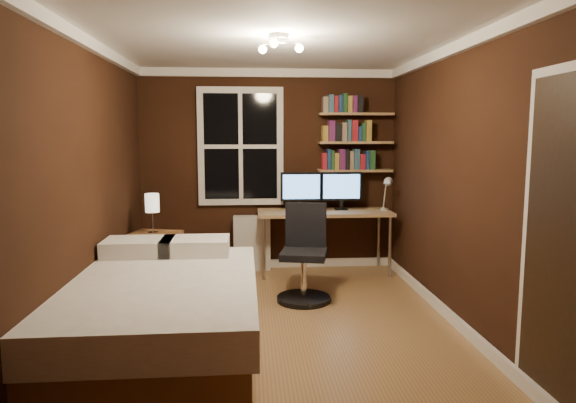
{
  "coord_description": "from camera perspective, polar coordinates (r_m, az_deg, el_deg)",
  "views": [
    {
      "loc": [
        -0.25,
        -4.38,
        1.69
      ],
      "look_at": [
        0.12,
        0.45,
        1.06
      ],
      "focal_mm": 32.0,
      "sensor_mm": 36.0,
      "label": 1
    }
  ],
  "objects": [
    {
      "name": "floor",
      "position": [
        4.7,
        -1.05,
        -13.71
      ],
      "size": [
        4.2,
        4.2,
        0.0
      ],
      "primitive_type": "plane",
      "color": "brown",
      "rests_on": "ground"
    },
    {
      "name": "wall_back",
      "position": [
        6.49,
        -2.15,
        3.48
      ],
      "size": [
        3.2,
        0.04,
        2.5
      ],
      "primitive_type": "cube",
      "color": "black",
      "rests_on": "ground"
    },
    {
      "name": "wall_left",
      "position": [
        4.6,
        -21.42,
        1.39
      ],
      "size": [
        0.04,
        4.2,
        2.5
      ],
      "primitive_type": "cube",
      "color": "black",
      "rests_on": "ground"
    },
    {
      "name": "wall_right",
      "position": [
        4.77,
        18.48,
        1.71
      ],
      "size": [
        0.04,
        4.2,
        2.5
      ],
      "primitive_type": "cube",
      "color": "black",
      "rests_on": "ground"
    },
    {
      "name": "ceiling",
      "position": [
        4.46,
        -1.13,
        17.86
      ],
      "size": [
        3.2,
        4.2,
        0.02
      ],
      "primitive_type": "cube",
      "color": "white",
      "rests_on": "wall_back"
    },
    {
      "name": "window",
      "position": [
        6.44,
        -5.28,
        6.1
      ],
      "size": [
        1.06,
        0.06,
        1.46
      ],
      "primitive_type": "cube",
      "color": "white",
      "rests_on": "wall_back"
    },
    {
      "name": "door",
      "position": [
        3.44,
        28.22,
        -4.65
      ],
      "size": [
        0.03,
        0.82,
        2.05
      ],
      "primitive_type": null,
      "color": "black",
      "rests_on": "ground"
    },
    {
      "name": "ceiling_fixture",
      "position": [
        4.34,
        -1.05,
        16.8
      ],
      "size": [
        0.44,
        0.44,
        0.18
      ],
      "primitive_type": null,
      "color": "beige",
      "rests_on": "ceiling"
    },
    {
      "name": "bookshelf_lower",
      "position": [
        6.51,
        7.46,
        3.43
      ],
      "size": [
        0.92,
        0.22,
        0.03
      ],
      "primitive_type": "cube",
      "color": "#A1794E",
      "rests_on": "wall_back"
    },
    {
      "name": "books_row_lower",
      "position": [
        6.5,
        7.47,
        4.58
      ],
      "size": [
        0.66,
        0.16,
        0.23
      ],
      "primitive_type": null,
      "color": "maroon",
      "rests_on": "bookshelf_lower"
    },
    {
      "name": "bookshelf_middle",
      "position": [
        6.49,
        7.51,
        6.52
      ],
      "size": [
        0.92,
        0.22,
        0.03
      ],
      "primitive_type": "cube",
      "color": "#A1794E",
      "rests_on": "wall_back"
    },
    {
      "name": "books_row_middle",
      "position": [
        6.49,
        7.53,
        7.66
      ],
      "size": [
        0.54,
        0.16,
        0.23
      ],
      "primitive_type": null,
      "color": "navy",
      "rests_on": "bookshelf_middle"
    },
    {
      "name": "bookshelf_upper",
      "position": [
        6.5,
        7.56,
        9.6
      ],
      "size": [
        0.92,
        0.22,
        0.03
      ],
      "primitive_type": "cube",
      "color": "#A1794E",
      "rests_on": "wall_back"
    },
    {
      "name": "books_row_upper",
      "position": [
        6.5,
        7.58,
        10.75
      ],
      "size": [
        0.48,
        0.16,
        0.23
      ],
      "primitive_type": null,
      "color": "#214E26",
      "rests_on": "bookshelf_upper"
    },
    {
      "name": "bed",
      "position": [
        4.19,
        -14.75,
        -11.93
      ],
      "size": [
        1.6,
        2.21,
        0.75
      ],
      "rotation": [
        0.0,
        0.0,
        0.01
      ],
      "color": "brown",
      "rests_on": "ground"
    },
    {
      "name": "nightstand",
      "position": [
        5.83,
        -14.65,
        -6.5
      ],
      "size": [
        0.62,
        0.62,
        0.63
      ],
      "primitive_type": "cube",
      "rotation": [
        0.0,
        0.0,
        -0.26
      ],
      "color": "brown",
      "rests_on": "ground"
    },
    {
      "name": "bedside_lamp",
      "position": [
        5.72,
        -14.83,
        -1.31
      ],
      "size": [
        0.15,
        0.15,
        0.43
      ],
      "primitive_type": null,
      "color": "white",
      "rests_on": "nightstand"
    },
    {
      "name": "radiator",
      "position": [
        6.5,
        -4.02,
        -4.6
      ],
      "size": [
        0.46,
        0.16,
        0.69
      ],
      "primitive_type": "cube",
      "color": "silver",
      "rests_on": "ground"
    },
    {
      "name": "desk",
      "position": [
        6.29,
        4.07,
        -1.59
      ],
      "size": [
        1.63,
        0.61,
        0.77
      ],
      "color": "#A1794E",
      "rests_on": "ground"
    },
    {
      "name": "monitor_left",
      "position": [
        6.3,
        1.48,
        1.14
      ],
      "size": [
        0.51,
        0.12,
        0.47
      ],
      "primitive_type": null,
      "color": "black",
      "rests_on": "desk"
    },
    {
      "name": "monitor_right",
      "position": [
        6.37,
        5.94,
        1.17
      ],
      "size": [
        0.51,
        0.12,
        0.47
      ],
      "primitive_type": null,
      "color": "black",
      "rests_on": "desk"
    },
    {
      "name": "desk_lamp",
      "position": [
        6.33,
        10.88,
        0.91
      ],
      "size": [
        0.14,
        0.32,
        0.44
      ],
      "primitive_type": null,
      "color": "silver",
      "rests_on": "desk"
    },
    {
      "name": "office_chair",
      "position": [
        5.3,
        1.82,
        -6.96
      ],
      "size": [
        0.55,
        0.55,
        0.99
      ],
      "rotation": [
        0.0,
        0.0,
        -0.21
      ],
      "color": "black",
      "rests_on": "ground"
    }
  ]
}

